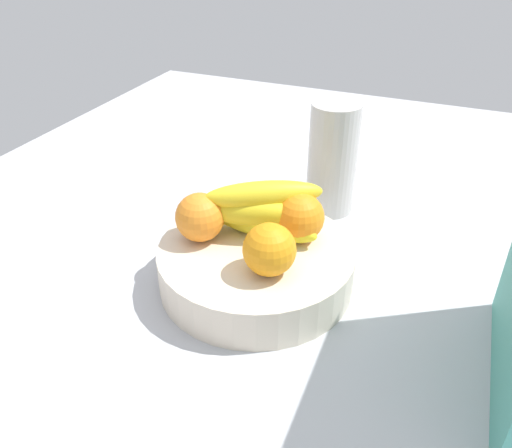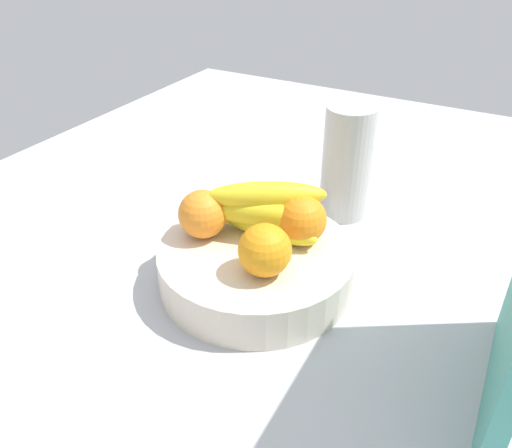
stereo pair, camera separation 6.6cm
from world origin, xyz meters
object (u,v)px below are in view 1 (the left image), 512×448
object	(u,v)px
orange_front_left	(269,250)
thermos_tumbler	(332,159)
fruit_bowl	(256,265)
orange_front_right	(300,217)
banana_bunch	(259,210)
orange_center	(200,217)

from	to	relation	value
orange_front_left	thermos_tumbler	world-z (taller)	thermos_tumbler
fruit_bowl	thermos_tumbler	size ratio (longest dim) A/B	1.42
fruit_bowl	orange_front_left	world-z (taller)	orange_front_left
orange_front_right	banana_bunch	xyz separation A→B (cm)	(1.45, -5.62, 0.68)
orange_front_left	orange_center	distance (cm)	12.56
fruit_bowl	orange_front_left	xyz separation A→B (cm)	(4.35, 3.69, 6.57)
fruit_bowl	banana_bunch	distance (cm)	8.02
fruit_bowl	orange_front_right	world-z (taller)	orange_front_right
orange_front_right	banana_bunch	distance (cm)	5.84
banana_bunch	thermos_tumbler	xyz separation A→B (cm)	(-21.68, 4.71, -0.46)
orange_center	thermos_tumbler	size ratio (longest dim) A/B	0.36
orange_front_right	fruit_bowl	bearing A→B (deg)	-44.71
fruit_bowl	thermos_tumbler	distance (cm)	26.19
banana_bunch	thermos_tumbler	world-z (taller)	thermos_tumbler
thermos_tumbler	orange_front_left	bearing A→B (deg)	-0.26
orange_front_left	orange_front_right	world-z (taller)	same
fruit_bowl	orange_center	xyz separation A→B (cm)	(0.70, -8.33, 6.57)
orange_center	thermos_tumbler	world-z (taller)	thermos_tumbler
orange_front_left	orange_center	world-z (taller)	same
banana_bunch	orange_front_right	bearing A→B (deg)	104.52
orange_front_left	thermos_tumbler	bearing A→B (deg)	179.74
orange_front_left	thermos_tumbler	distance (cm)	29.35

